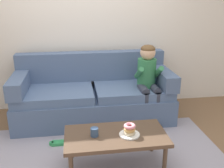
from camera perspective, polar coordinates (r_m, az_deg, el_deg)
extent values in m
plane|color=brown|center=(3.18, -3.41, -14.04)|extent=(10.00, 10.00, 0.00)
cube|color=silver|center=(4.08, -5.66, 14.23)|extent=(8.00, 0.10, 2.80)
cube|color=#9993A3|center=(2.97, -2.95, -16.55)|extent=(2.87, 1.70, 0.01)
cube|color=slate|center=(3.80, -3.95, -5.03)|extent=(2.21, 0.90, 0.38)
cube|color=slate|center=(3.66, -12.65, -2.18)|extent=(1.06, 0.74, 0.12)
cube|color=slate|center=(3.73, 4.52, -1.32)|extent=(1.06, 0.74, 0.12)
cube|color=slate|center=(3.95, -4.54, 4.02)|extent=(2.21, 0.20, 0.43)
cube|color=slate|center=(3.71, -19.77, 0.25)|extent=(0.20, 0.90, 0.22)
cube|color=slate|center=(3.85, 11.02, 1.68)|extent=(0.20, 0.90, 0.22)
cube|color=#4C3828|center=(2.69, 0.83, -11.44)|extent=(1.04, 0.55, 0.04)
cylinder|color=#4C3828|center=(2.73, 11.60, -16.24)|extent=(0.04, 0.04, 0.35)
cylinder|color=#4C3828|center=(2.95, -9.02, -13.13)|extent=(0.04, 0.04, 0.35)
cylinder|color=#4C3828|center=(3.07, 8.89, -11.77)|extent=(0.04, 0.04, 0.35)
cylinder|color=#337A4C|center=(3.67, 7.65, 2.49)|extent=(0.26, 0.26, 0.40)
sphere|color=#DBAD89|center=(3.58, 7.95, 6.96)|extent=(0.21, 0.21, 0.21)
ellipsoid|color=brown|center=(3.57, 7.98, 7.70)|extent=(0.20, 0.20, 0.12)
cylinder|color=#333847|center=(3.57, 6.94, -1.16)|extent=(0.11, 0.30, 0.11)
cylinder|color=#333847|center=(3.53, 7.43, -5.50)|extent=(0.09, 0.09, 0.44)
cube|color=black|center=(3.59, 7.47, -9.46)|extent=(0.10, 0.20, 0.06)
cylinder|color=#337A4C|center=(3.53, 6.01, 2.48)|extent=(0.07, 0.29, 0.23)
cylinder|color=#333847|center=(3.62, 9.39, -1.02)|extent=(0.11, 0.30, 0.11)
cylinder|color=#333847|center=(3.57, 9.91, -5.31)|extent=(0.09, 0.09, 0.44)
cube|color=black|center=(3.64, 9.93, -9.22)|extent=(0.10, 0.20, 0.06)
cylinder|color=#337A4C|center=(3.61, 10.21, 2.63)|extent=(0.07, 0.29, 0.23)
cylinder|color=white|center=(2.67, 3.88, -11.10)|extent=(0.21, 0.21, 0.01)
torus|color=beige|center=(2.66, 3.89, -10.63)|extent=(0.16, 0.16, 0.04)
torus|color=tan|center=(2.64, 3.91, -9.95)|extent=(0.16, 0.16, 0.04)
torus|color=pink|center=(2.63, 3.93, -9.26)|extent=(0.16, 0.16, 0.04)
cylinder|color=#334C72|center=(2.64, -3.90, -10.56)|extent=(0.08, 0.08, 0.09)
cube|color=#339E56|center=(3.29, -11.74, -12.75)|extent=(0.16, 0.09, 0.05)
cylinder|color=#339E56|center=(3.29, -13.25, -12.79)|extent=(0.06, 0.06, 0.05)
cylinder|color=#339E56|center=(3.28, -10.23, -12.70)|extent=(0.06, 0.06, 0.05)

